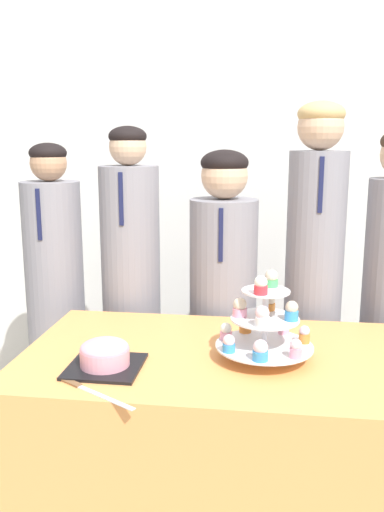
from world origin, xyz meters
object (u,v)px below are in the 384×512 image
(cupcake_stand, at_px, (264,324))
(student_3, at_px, (313,297))
(cake_knife, at_px, (82,388))
(student_0, at_px, (56,310))
(round_cake, at_px, (105,355))
(student_2, at_px, (223,319))
(student_1, at_px, (132,305))

(cupcake_stand, distance_m, student_3, 0.66)
(cake_knife, bearing_deg, student_0, 146.98)
(round_cake, distance_m, student_2, 0.83)
(cupcake_stand, relative_size, student_2, 0.22)
(cupcake_stand, xyz_separation_m, student_1, (-0.60, 0.62, -0.15))
(student_0, distance_m, student_1, 0.36)
(student_3, bearing_deg, student_2, 180.00)
(cake_knife, relative_size, student_2, 0.20)
(student_2, xyz_separation_m, student_3, (0.39, -0.00, 0.12))
(round_cake, xyz_separation_m, cupcake_stand, (0.49, 0.14, 0.08))
(student_0, distance_m, student_2, 0.78)
(student_2, bearing_deg, student_1, -180.00)
(student_1, height_order, student_3, student_3)
(cake_knife, relative_size, student_0, 0.19)
(student_0, xyz_separation_m, student_1, (0.36, 0.00, 0.04))
(round_cake, bearing_deg, student_2, 67.63)
(student_1, bearing_deg, cupcake_stand, -46.02)
(cupcake_stand, relative_size, student_3, 0.20)
(student_1, xyz_separation_m, student_2, (0.42, 0.00, -0.04))
(cupcake_stand, xyz_separation_m, student_2, (-0.18, 0.62, -0.20))
(cake_knife, xyz_separation_m, cupcake_stand, (0.52, 0.29, 0.12))
(student_1, bearing_deg, round_cake, -82.14)
(cake_knife, distance_m, student_1, 0.91)
(cake_knife, height_order, student_3, student_3)
(cake_knife, xyz_separation_m, student_3, (0.73, 0.90, 0.04))
(cake_knife, relative_size, student_3, 0.17)
(student_2, relative_size, student_3, 0.88)
(student_3, bearing_deg, student_1, -180.00)
(student_1, bearing_deg, student_3, 0.00)
(student_0, height_order, student_2, student_0)
(round_cake, xyz_separation_m, student_0, (-0.47, 0.76, -0.11))
(student_1, relative_size, student_3, 0.94)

